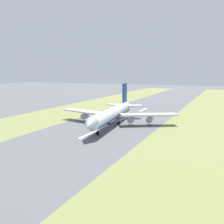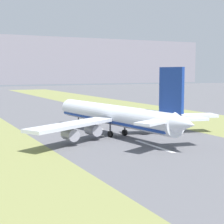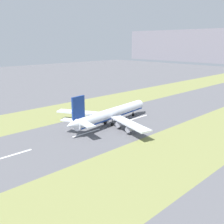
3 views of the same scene
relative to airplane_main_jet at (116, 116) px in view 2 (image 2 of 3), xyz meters
The scene contains 4 objects.
ground_plane 6.90m from the airplane_main_jet, 57.26° to the left, with size 800.00×800.00×0.00m, color #56565B.
centreline_dash_mid 19.17m from the airplane_main_jet, 84.24° to the right, with size 1.20×18.00×0.01m, color silver.
centreline_dash_far 22.78m from the airplane_main_jet, 85.23° to the left, with size 1.20×18.00×0.01m, color silver.
airplane_main_jet is the anchor object (origin of this frame).
Camera 2 is at (-51.78, -101.37, 19.04)m, focal length 60.00 mm.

